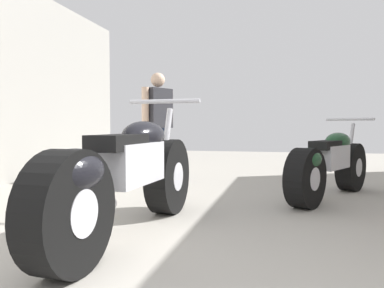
# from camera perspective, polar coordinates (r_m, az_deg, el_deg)

# --- Properties ---
(ground_plane) EXTENTS (16.07, 16.07, 0.00)m
(ground_plane) POSITION_cam_1_polar(r_m,az_deg,el_deg) (4.23, 5.16, -8.33)
(ground_plane) COLOR #A8A399
(motorcycle_maroon_cruiser) EXTENTS (0.67, 2.25, 1.05)m
(motorcycle_maroon_cruiser) POSITION_cam_1_polar(r_m,az_deg,el_deg) (2.81, -9.51, -4.80)
(motorcycle_maroon_cruiser) COLOR black
(motorcycle_maroon_cruiser) RESTS_ON ground_plane
(motorcycle_black_naked) EXTENTS (1.06, 1.82, 0.91)m
(motorcycle_black_naked) POSITION_cam_1_polar(r_m,az_deg,el_deg) (4.51, 19.70, -2.93)
(motorcycle_black_naked) COLOR black
(motorcycle_black_naked) RESTS_ON ground_plane
(mechanic_in_blue) EXTENTS (0.39, 0.63, 1.61)m
(mechanic_in_blue) POSITION_cam_1_polar(r_m,az_deg,el_deg) (5.88, -5.07, 3.70)
(mechanic_in_blue) COLOR #384766
(mechanic_in_blue) RESTS_ON ground_plane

